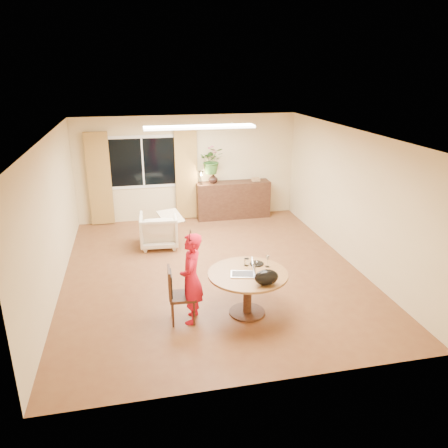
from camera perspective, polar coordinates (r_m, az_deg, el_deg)
The scene contains 24 objects.
floor at distance 8.43m, azimuth -1.55°, elevation -6.08°, with size 6.50×6.50×0.00m, color brown.
ceiling at distance 7.66m, azimuth -1.74°, elevation 11.70°, with size 6.50×6.50×0.00m, color white.
wall_back at distance 11.06m, azimuth -4.77°, elevation 7.31°, with size 5.50×5.50×0.00m, color #CAB583.
wall_left at distance 7.95m, azimuth -21.52°, elevation 0.97°, with size 6.50×6.50×0.00m, color #CAB583.
wall_right at distance 8.85m, azimuth 16.18°, elevation 3.41°, with size 6.50×6.50×0.00m, color #CAB583.
window at distance 10.92m, azimuth -10.57°, elevation 7.95°, with size 1.70×0.03×1.30m.
curtain_left at distance 10.94m, azimuth -15.96°, elevation 5.64°, with size 0.55×0.08×2.25m, color olive.
curtain_right at distance 10.99m, azimuth -4.94°, elevation 6.40°, with size 0.55×0.08×2.25m, color olive.
ceiling_panel at distance 8.84m, azimuth -3.19°, elevation 12.53°, with size 2.20×0.35×0.05m, color white.
dining_table at distance 6.81m, azimuth 3.11°, elevation -7.52°, with size 1.24×1.24×0.70m.
dining_chair at distance 6.69m, azimuth -5.47°, elevation -9.18°, with size 0.43×0.39×0.89m, color black, non-canonical shape.
child at distance 6.57m, azimuth -4.28°, elevation -7.09°, with size 0.34×0.52×1.42m, color #B7270E.
laptop at distance 6.63m, azimuth 2.45°, elevation -5.65°, with size 0.39×0.26×0.26m, color #B7B7BC, non-canonical shape.
tumbler at distance 6.96m, azimuth 2.97°, elevation -4.98°, with size 0.08×0.08×0.12m, color white, non-canonical shape.
wine_glass at distance 6.93m, azimuth 5.70°, elevation -4.85°, with size 0.07×0.07×0.19m, color white, non-canonical shape.
pot_lid at distance 7.03m, azimuth 4.31°, elevation -5.13°, with size 0.22×0.22×0.04m, color white, non-canonical shape.
handbag at distance 6.37m, azimuth 5.57°, elevation -6.95°, with size 0.36×0.21×0.24m, color black, non-canonical shape.
armchair at distance 9.51m, azimuth -8.51°, elevation -0.80°, with size 0.78×0.81×0.73m, color #BFAC97.
throw at distance 9.37m, azimuth -7.00°, elevation 1.42°, with size 0.45×0.55×0.03m, color beige, non-canonical shape.
sideboard at distance 11.23m, azimuth 1.19°, elevation 3.19°, with size 1.87×0.46×0.94m, color black.
vase at distance 10.97m, azimuth -1.44°, elevation 5.99°, with size 0.24×0.24×0.25m, color black.
bouquet at distance 10.87m, azimuth -1.59°, elevation 8.31°, with size 0.59×0.51×0.66m, color #246025.
book_stack at distance 11.25m, azimuth 4.18°, elevation 5.86°, with size 0.21×0.15×0.08m, color #8A6146, non-canonical shape.
desk_lamp at distance 10.86m, azimuth -3.01°, elevation 6.09°, with size 0.14×0.14×0.35m, color black, non-canonical shape.
Camera 1 is at (-1.37, -7.46, 3.68)m, focal length 35.00 mm.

